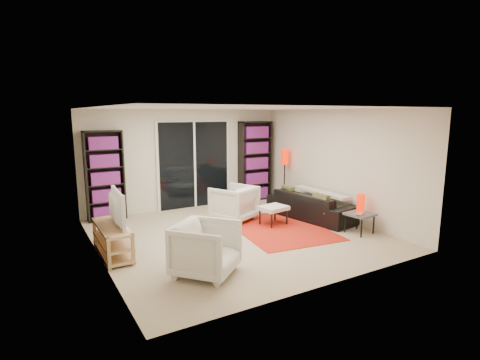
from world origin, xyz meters
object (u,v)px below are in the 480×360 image
object	(u,v)px
bookshelf_left	(105,176)
armchair_front	(206,249)
armchair_back	(234,203)
tv_stand	(112,239)
sofa	(311,205)
floor_lamp	(285,162)
ottoman	(273,209)
bookshelf_right	(255,161)
side_table	(360,215)

from	to	relation	value
bookshelf_left	armchair_front	distance (m)	3.80
bookshelf_left	armchair_back	size ratio (longest dim) A/B	2.32
tv_stand	armchair_front	bearing A→B (deg)	-55.61
bookshelf_left	armchair_back	bearing A→B (deg)	-31.05
sofa	armchair_back	distance (m)	1.72
floor_lamp	ottoman	bearing A→B (deg)	-133.47
bookshelf_left	armchair_front	bearing A→B (deg)	-79.68
bookshelf_right	bookshelf_left	bearing A→B (deg)	180.00
tv_stand	side_table	xyz separation A→B (m)	(4.39, -1.25, 0.09)
armchair_front	floor_lamp	xyz separation A→B (m)	(3.57, 2.91, 0.69)
bookshelf_right	armchair_back	size ratio (longest dim) A/B	2.50
tv_stand	sofa	xyz separation A→B (m)	(4.28, 0.04, 0.03)
floor_lamp	sofa	bearing A→B (deg)	-102.10
bookshelf_right	sofa	distance (m)	2.30
bookshelf_left	floor_lamp	distance (m)	4.32
armchair_back	armchair_front	distance (m)	2.83
armchair_back	ottoman	bearing A→B (deg)	103.00
bookshelf_right	floor_lamp	size ratio (longest dim) A/B	1.49
armchair_front	side_table	xyz separation A→B (m)	(3.38, 0.23, -0.03)
bookshelf_right	tv_stand	xyz separation A→B (m)	(-4.19, -2.22, -0.79)
bookshelf_right	floor_lamp	xyz separation A→B (m)	(0.39, -0.78, 0.03)
sofa	side_table	bearing A→B (deg)	175.51
ottoman	bookshelf_left	bearing A→B (deg)	143.60
sofa	ottoman	size ratio (longest dim) A/B	3.37
bookshelf_left	side_table	bearing A→B (deg)	-40.49
ottoman	side_table	distance (m)	1.72
sofa	floor_lamp	xyz separation A→B (m)	(0.30, 1.39, 0.78)
bookshelf_right	ottoman	xyz separation A→B (m)	(-0.92, -2.16, -0.71)
ottoman	side_table	bearing A→B (deg)	-49.19
ottoman	floor_lamp	world-z (taller)	floor_lamp
bookshelf_right	tv_stand	distance (m)	4.80
armchair_back	floor_lamp	size ratio (longest dim) A/B	0.60
armchair_back	floor_lamp	world-z (taller)	floor_lamp
floor_lamp	armchair_back	bearing A→B (deg)	-160.35
armchair_back	side_table	bearing A→B (deg)	105.63
bookshelf_left	bookshelf_right	size ratio (longest dim) A/B	0.93
armchair_back	side_table	size ratio (longest dim) A/B	1.62
ottoman	floor_lamp	size ratio (longest dim) A/B	0.43
side_table	sofa	bearing A→B (deg)	94.94
armchair_front	ottoman	size ratio (longest dim) A/B	1.40
bookshelf_right	armchair_front	bearing A→B (deg)	-130.75
bookshelf_left	armchair_front	world-z (taller)	bookshelf_left
bookshelf_right	armchair_back	distance (m)	2.15
bookshelf_left	bookshelf_right	distance (m)	3.85
bookshelf_left	armchair_back	world-z (taller)	bookshelf_left
sofa	bookshelf_left	bearing A→B (deg)	51.70
bookshelf_left	tv_stand	bearing A→B (deg)	-98.65
armchair_back	bookshelf_right	bearing A→B (deg)	-159.11
bookshelf_left	sofa	xyz separation A→B (m)	(3.95, -2.17, -0.68)
bookshelf_right	sofa	size ratio (longest dim) A/B	1.03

